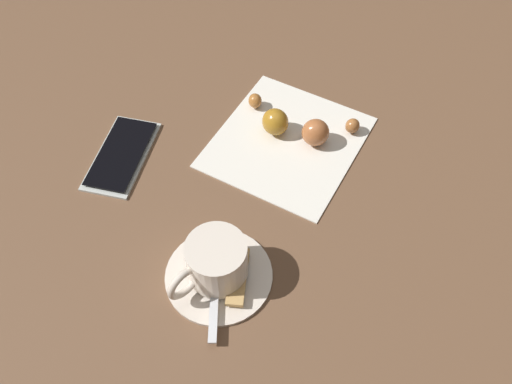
# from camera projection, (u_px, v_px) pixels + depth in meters

# --- Properties ---
(ground_plane) EXTENTS (1.80, 1.80, 0.00)m
(ground_plane) POSITION_uv_depth(u_px,v_px,m) (255.00, 197.00, 0.67)
(ground_plane) COLOR brown
(saucer) EXTENTS (0.12, 0.12, 0.01)m
(saucer) POSITION_uv_depth(u_px,v_px,m) (219.00, 275.00, 0.60)
(saucer) COLOR beige
(saucer) RESTS_ON ground
(espresso_cup) EXTENTS (0.10, 0.07, 0.05)m
(espresso_cup) POSITION_uv_depth(u_px,v_px,m) (215.00, 262.00, 0.58)
(espresso_cup) COLOR beige
(espresso_cup) RESTS_ON saucer
(teaspoon) EXTENTS (0.11, 0.07, 0.01)m
(teaspoon) POSITION_uv_depth(u_px,v_px,m) (216.00, 271.00, 0.60)
(teaspoon) COLOR silver
(teaspoon) RESTS_ON saucer
(sugar_packet) EXTENTS (0.07, 0.05, 0.01)m
(sugar_packet) POSITION_uv_depth(u_px,v_px,m) (238.00, 276.00, 0.59)
(sugar_packet) COLOR tan
(sugar_packet) RESTS_ON saucer
(napkin) EXTENTS (0.20, 0.18, 0.00)m
(napkin) POSITION_uv_depth(u_px,v_px,m) (287.00, 141.00, 0.72)
(napkin) COLOR silver
(napkin) RESTS_ON ground
(croissant) EXTENTS (0.08, 0.16, 0.04)m
(croissant) POSITION_uv_depth(u_px,v_px,m) (296.00, 125.00, 0.72)
(croissant) COLOR #A5652E
(croissant) RESTS_ON napkin
(cell_phone) EXTENTS (0.14, 0.10, 0.01)m
(cell_phone) POSITION_uv_depth(u_px,v_px,m) (122.00, 155.00, 0.71)
(cell_phone) COLOR #B8BEB8
(cell_phone) RESTS_ON ground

